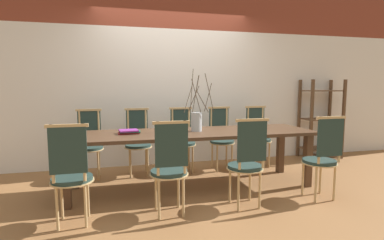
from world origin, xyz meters
TOP-DOWN VIEW (x-y plane):
  - ground_plane at (0.00, 0.00)m, footprint 16.00×16.00m
  - wall_rear at (0.00, 1.29)m, footprint 12.00×0.06m
  - dining_table at (0.00, 0.00)m, footprint 3.13×0.88m
  - chair_near_leftend at (-1.34, -0.77)m, footprint 0.40×0.40m
  - chair_near_left at (-0.42, -0.77)m, footprint 0.40×0.40m
  - chair_near_center at (0.41, -0.77)m, footprint 0.40×0.40m
  - chair_near_right at (1.34, -0.77)m, footprint 0.40×0.40m
  - chair_far_leftend at (-1.31, 0.77)m, footprint 0.40×0.40m
  - chair_far_left at (-0.63, 0.77)m, footprint 0.40×0.40m
  - chair_far_center at (0.04, 0.77)m, footprint 0.40×0.40m
  - chair_far_right at (0.67, 0.77)m, footprint 0.40×0.40m
  - chair_far_rightend at (1.30, 0.77)m, footprint 0.40×0.40m
  - vase_centerpiece at (0.07, 0.04)m, footprint 0.42×0.42m
  - book_stack at (-0.78, 0.05)m, footprint 0.27×0.22m
  - shelving_rack at (2.66, 1.01)m, footprint 0.70×0.41m

SIDE VIEW (x-z plane):
  - ground_plane at x=0.00m, z-range 0.00..0.00m
  - chair_near_leftend at x=-1.34m, z-range 0.03..1.00m
  - chair_near_left at x=-0.42m, z-range 0.03..1.00m
  - chair_near_center at x=0.41m, z-range 0.03..1.00m
  - chair_near_right at x=1.34m, z-range 0.03..1.00m
  - chair_far_leftend at x=-1.31m, z-range 0.03..1.00m
  - chair_far_left at x=-0.63m, z-range 0.03..1.00m
  - chair_far_center at x=0.04m, z-range 0.03..1.00m
  - chair_far_right at x=0.67m, z-range 0.03..1.00m
  - chair_far_rightend at x=1.30m, z-range 0.03..1.00m
  - dining_table at x=0.00m, z-range 0.28..1.01m
  - shelving_rack at x=2.66m, z-range -0.01..1.41m
  - book_stack at x=-0.78m, z-range 0.73..0.77m
  - vase_centerpiece at x=0.07m, z-range 0.47..1.26m
  - wall_rear at x=0.00m, z-range 0.00..3.20m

